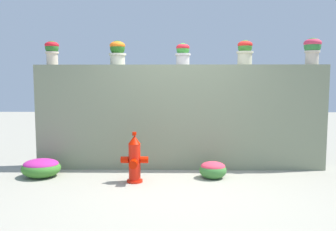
# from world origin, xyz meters

# --- Properties ---
(ground_plane) EXTENTS (24.00, 24.00, 0.00)m
(ground_plane) POSITION_xyz_m (0.00, 0.00, 0.00)
(ground_plane) COLOR #9B9686
(stone_wall) EXTENTS (4.86, 0.35, 1.76)m
(stone_wall) POSITION_xyz_m (0.00, 1.25, 0.88)
(stone_wall) COLOR gray
(stone_wall) RESTS_ON ground
(potted_plant_0) EXTENTS (0.23, 0.23, 0.41)m
(potted_plant_0) POSITION_xyz_m (-2.17, 1.26, 2.01)
(potted_plant_0) COLOR beige
(potted_plant_0) RESTS_ON stone_wall
(potted_plant_1) EXTENTS (0.29, 0.29, 0.41)m
(potted_plant_1) POSITION_xyz_m (-1.06, 1.25, 1.99)
(potted_plant_1) COLOR beige
(potted_plant_1) RESTS_ON stone_wall
(potted_plant_2) EXTENTS (0.26, 0.26, 0.36)m
(potted_plant_2) POSITION_xyz_m (0.04, 1.22, 1.96)
(potted_plant_2) COLOR beige
(potted_plant_2) RESTS_ON stone_wall
(potted_plant_3) EXTENTS (0.28, 0.28, 0.41)m
(potted_plant_3) POSITION_xyz_m (1.08, 1.27, 2.00)
(potted_plant_3) COLOR beige
(potted_plant_3) RESTS_ON stone_wall
(potted_plant_4) EXTENTS (0.29, 0.29, 0.44)m
(potted_plant_4) POSITION_xyz_m (2.19, 1.22, 2.04)
(potted_plant_4) COLOR beige
(potted_plant_4) RESTS_ON stone_wall
(fire_hydrant) EXTENTS (0.40, 0.33, 0.75)m
(fire_hydrant) POSITION_xyz_m (-0.69, 0.37, 0.33)
(fire_hydrant) COLOR red
(fire_hydrant) RESTS_ON ground
(flower_bush_left) EXTENTS (0.60, 0.54, 0.29)m
(flower_bush_left) POSITION_xyz_m (-2.19, 0.64, 0.15)
(flower_bush_left) COLOR #3C7B2C
(flower_bush_left) RESTS_ON ground
(flower_bush_right) EXTENTS (0.42, 0.38, 0.27)m
(flower_bush_right) POSITION_xyz_m (0.49, 0.61, 0.14)
(flower_bush_right) COLOR #3E7D37
(flower_bush_right) RESTS_ON ground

